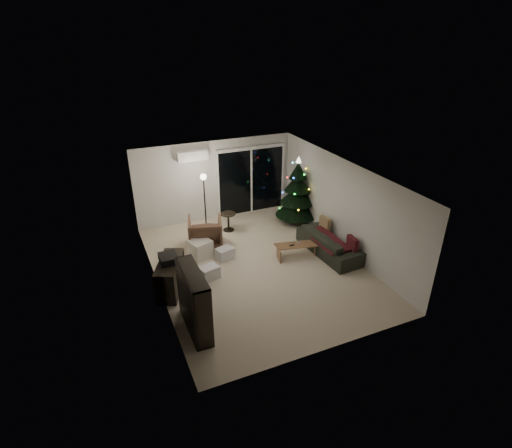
% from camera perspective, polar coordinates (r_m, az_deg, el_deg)
% --- Properties ---
extents(room, '(6.50, 7.51, 2.60)m').
position_cam_1_polar(room, '(11.23, -0.75, 2.64)').
color(room, beige).
rests_on(room, ground).
extents(bookshelf, '(0.78, 1.38, 1.34)m').
position_cam_1_polar(bookshelf, '(8.08, -9.97, -11.09)').
color(bookshelf, black).
rests_on(bookshelf, floor).
extents(media_cabinet, '(0.93, 1.31, 0.77)m').
position_cam_1_polar(media_cabinet, '(9.47, -12.14, -7.25)').
color(media_cabinet, black).
rests_on(media_cabinet, floor).
extents(stereo, '(0.39, 0.46, 0.16)m').
position_cam_1_polar(stereo, '(9.22, -12.41, -4.82)').
color(stereo, black).
rests_on(stereo, media_cabinet).
extents(armchair, '(1.12, 1.14, 0.85)m').
position_cam_1_polar(armchair, '(11.13, -7.26, -1.20)').
color(armchair, brown).
rests_on(armchair, floor).
extents(ottoman, '(0.67, 0.67, 0.47)m').
position_cam_1_polar(ottoman, '(10.74, -8.01, -3.47)').
color(ottoman, '#EDE4CC').
rests_on(ottoman, floor).
extents(cardboard_box_a, '(0.52, 0.45, 0.32)m').
position_cam_1_polar(cardboard_box_a, '(9.86, -6.68, -6.88)').
color(cardboard_box_a, white).
rests_on(cardboard_box_a, floor).
extents(cardboard_box_b, '(0.51, 0.44, 0.31)m').
position_cam_1_polar(cardboard_box_b, '(10.61, -4.49, -4.22)').
color(cardboard_box_b, white).
rests_on(cardboard_box_b, floor).
extents(side_table, '(0.48, 0.48, 0.56)m').
position_cam_1_polar(side_table, '(12.01, -3.96, 0.32)').
color(side_table, black).
rests_on(side_table, floor).
extents(floor_lamp, '(0.29, 0.29, 1.80)m').
position_cam_1_polar(floor_lamp, '(11.64, -7.29, 2.67)').
color(floor_lamp, black).
rests_on(floor_lamp, floor).
extents(sofa, '(0.92, 2.11, 0.60)m').
position_cam_1_polar(sofa, '(10.93, 10.42, -2.71)').
color(sofa, '#2B2F24').
rests_on(sofa, floor).
extents(sofa_throw, '(0.64, 1.49, 0.05)m').
position_cam_1_polar(sofa_throw, '(10.82, 10.03, -2.19)').
color(sofa_throw, '#3E1511').
rests_on(sofa_throw, sofa).
extents(cushion_a, '(0.15, 0.41, 0.40)m').
position_cam_1_polar(cushion_a, '(11.43, 9.80, 0.05)').
color(cushion_a, '#9E815C').
rests_on(cushion_a, sofa).
extents(cushion_b, '(0.15, 0.40, 0.40)m').
position_cam_1_polar(cushion_b, '(10.50, 13.59, -2.83)').
color(cushion_b, '#3E1511').
rests_on(cushion_b, sofa).
extents(coffee_table, '(1.16, 0.62, 0.35)m').
position_cam_1_polar(coffee_table, '(10.74, 5.80, -3.73)').
color(coffee_table, brown).
rests_on(coffee_table, floor).
extents(remote_a, '(0.14, 0.04, 0.02)m').
position_cam_1_polar(remote_a, '(10.58, 5.13, -3.04)').
color(remote_a, black).
rests_on(remote_a, coffee_table).
extents(remote_b, '(0.13, 0.08, 0.02)m').
position_cam_1_polar(remote_b, '(10.73, 6.18, -2.65)').
color(remote_b, slate).
rests_on(remote_b, coffee_table).
extents(christmas_tree, '(1.65, 1.65, 2.11)m').
position_cam_1_polar(christmas_tree, '(12.29, 5.92, 4.83)').
color(christmas_tree, black).
rests_on(christmas_tree, floor).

